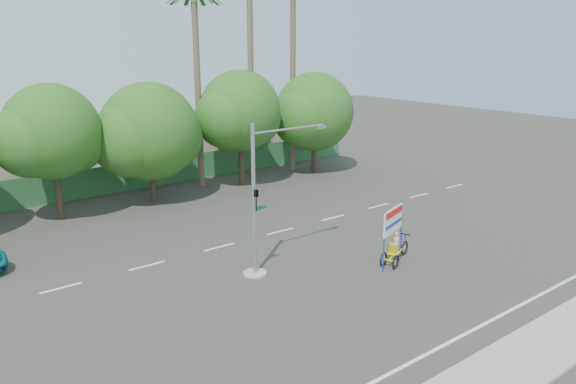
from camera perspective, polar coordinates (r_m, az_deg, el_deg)
ground at (r=24.80m, az=6.84°, el=-9.82°), size 120.00×120.00×0.00m
sidewalk_near at (r=20.83m, az=22.07°, el=-16.03°), size 50.00×2.40×0.12m
fence at (r=41.65m, az=-14.34°, el=1.74°), size 38.00×0.08×2.00m
building_right at (r=48.94m, az=-7.99°, el=5.04°), size 14.00×8.00×3.60m
tree_left at (r=35.35m, az=-22.94°, el=5.32°), size 6.66×5.60×8.07m
tree_center at (r=37.41m, az=-13.98°, el=5.66°), size 7.62×6.40×7.85m
tree_right at (r=40.61m, az=-4.95°, el=7.91°), size 6.90×5.80×8.36m
tree_far_right at (r=44.85m, az=2.64°, el=7.90°), size 7.38×6.20×7.94m
palm_tall at (r=42.64m, az=-3.87°, el=15.34°), size 3.73×3.79×17.45m
palm_mid at (r=45.03m, az=0.50°, el=14.02°), size 3.73×3.79×15.45m
palm_short at (r=40.32m, az=-9.26°, el=12.89°), size 3.73×3.79×14.45m
traffic_signal at (r=25.26m, az=-2.89°, el=-2.13°), size 4.72×1.10×7.00m
trike_billboard at (r=27.33m, az=10.79°, el=-4.76°), size 2.96×1.31×3.05m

